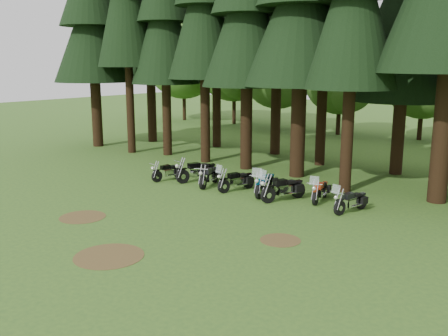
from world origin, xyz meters
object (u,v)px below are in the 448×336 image
(motorcycle_2, at_px, (209,177))
(motorcycle_7, at_px, (351,202))
(motorcycle_3, at_px, (236,181))
(motorcycle_5, at_px, (283,189))
(motorcycle_4, at_px, (265,184))
(motorcycle_1, at_px, (197,172))
(motorcycle_6, at_px, (320,191))
(motorcycle_0, at_px, (168,172))

(motorcycle_2, height_order, motorcycle_7, motorcycle_7)
(motorcycle_2, bearing_deg, motorcycle_3, -16.09)
(motorcycle_5, bearing_deg, motorcycle_3, -161.63)
(motorcycle_4, height_order, motorcycle_5, motorcycle_5)
(motorcycle_7, bearing_deg, motorcycle_4, -168.06)
(motorcycle_1, bearing_deg, motorcycle_4, 18.50)
(motorcycle_1, bearing_deg, motorcycle_6, 23.83)
(motorcycle_3, height_order, motorcycle_6, motorcycle_3)
(motorcycle_6, bearing_deg, motorcycle_7, -34.12)
(motorcycle_1, relative_size, motorcycle_6, 1.10)
(motorcycle_3, relative_size, motorcycle_7, 1.07)
(motorcycle_2, distance_m, motorcycle_7, 7.33)
(motorcycle_1, xyz_separation_m, motorcycle_5, (5.32, -0.45, 0.01))
(motorcycle_1, height_order, motorcycle_3, motorcycle_3)
(motorcycle_6, bearing_deg, motorcycle_3, 179.49)
(motorcycle_2, xyz_separation_m, motorcycle_4, (3.11, 0.23, 0.03))
(motorcycle_3, distance_m, motorcycle_4, 1.50)
(motorcycle_5, bearing_deg, motorcycle_7, 24.18)
(motorcycle_1, distance_m, motorcycle_4, 4.16)
(motorcycle_4, relative_size, motorcycle_6, 1.11)
(motorcycle_1, xyz_separation_m, motorcycle_3, (2.68, -0.32, -0.04))
(motorcycle_0, distance_m, motorcycle_5, 6.71)
(motorcycle_2, xyz_separation_m, motorcycle_7, (7.33, 0.06, -0.02))
(motorcycle_0, height_order, motorcycle_3, motorcycle_3)
(motorcycle_5, bearing_deg, motorcycle_2, -160.29)
(motorcycle_2, relative_size, motorcycle_7, 1.05)
(motorcycle_4, distance_m, motorcycle_6, 2.55)
(motorcycle_2, bearing_deg, motorcycle_1, 145.01)
(motorcycle_6, bearing_deg, motorcycle_0, 176.74)
(motorcycle_3, relative_size, motorcycle_4, 0.94)
(motorcycle_3, relative_size, motorcycle_6, 1.04)
(motorcycle_0, height_order, motorcycle_1, motorcycle_1)
(motorcycle_2, distance_m, motorcycle_5, 4.27)
(motorcycle_1, bearing_deg, motorcycle_3, 13.18)
(motorcycle_2, distance_m, motorcycle_3, 1.63)
(motorcycle_1, relative_size, motorcycle_5, 0.99)
(motorcycle_6, bearing_deg, motorcycle_2, 176.59)
(motorcycle_0, distance_m, motorcycle_1, 1.55)
(motorcycle_5, height_order, motorcycle_6, motorcycle_5)
(motorcycle_1, xyz_separation_m, motorcycle_4, (4.16, -0.11, -0.01))
(motorcycle_1, relative_size, motorcycle_2, 1.08)
(motorcycle_2, height_order, motorcycle_6, motorcycle_6)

